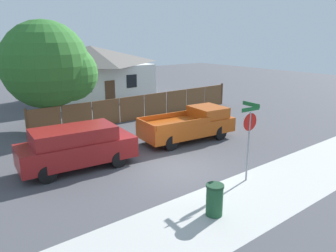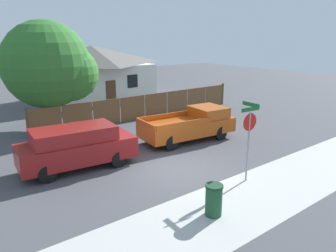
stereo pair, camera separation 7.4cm
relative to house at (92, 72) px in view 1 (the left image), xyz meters
name	(u,v)px [view 1 (the left image)]	position (x,y,z in m)	size (l,w,h in m)	color
ground_plane	(176,169)	(-4.37, -16.96, -2.42)	(80.00, 80.00, 0.00)	#47474C
sidewalk_strip	(243,201)	(-4.37, -20.56, -2.42)	(36.00, 3.20, 0.01)	#B2B2AD
wooden_fence	(144,106)	(-0.34, -8.66, -1.61)	(15.64, 0.12, 1.73)	brown
house	(92,72)	(0.00, 0.00, 0.00)	(10.07, 6.94, 4.68)	white
oak_tree	(51,67)	(-6.17, -7.67, 1.36)	(5.33, 5.08, 6.44)	brown
red_suv	(77,146)	(-7.62, -14.22, -1.43)	(5.01, 2.36, 1.83)	maroon
orange_pickup	(190,125)	(-1.14, -14.24, -1.57)	(5.36, 2.57, 1.71)	#B74C14
stop_sign	(249,129)	(-2.91, -19.51, -0.29)	(0.92, 0.83, 3.14)	gray
trash_bin	(215,200)	(-5.80, -20.54, -1.90)	(0.57, 0.57, 1.05)	#1E4C2D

